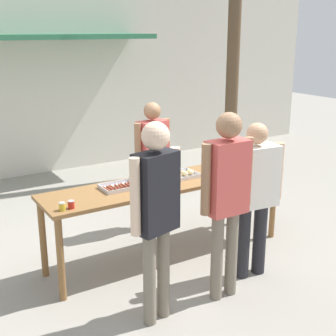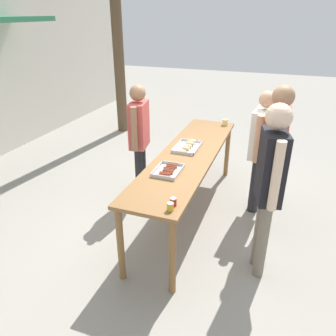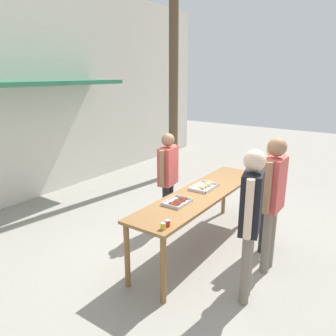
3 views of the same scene
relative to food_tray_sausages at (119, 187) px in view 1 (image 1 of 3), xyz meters
name	(u,v)px [view 1 (image 1 of 3)]	position (x,y,z in m)	size (l,w,h in m)	color
ground_plane	(168,254)	(0.58, -0.06, -0.91)	(24.00, 24.00, 0.00)	gray
building_facade_back	(47,45)	(0.58, 3.92, 1.34)	(12.00, 1.11, 4.50)	beige
serving_table	(168,189)	(0.58, -0.06, -0.12)	(2.86, 0.68, 0.90)	brown
food_tray_sausages	(119,187)	(0.00, 0.00, 0.00)	(0.37, 0.28, 0.04)	silver
food_tray_buns	(179,175)	(0.77, 0.00, 0.01)	(0.45, 0.30, 0.07)	silver
condiment_jar_mustard	(62,206)	(-0.72, -0.28, 0.02)	(0.06, 0.06, 0.08)	gold
condiment_jar_ketchup	(71,205)	(-0.63, -0.28, 0.02)	(0.06, 0.06, 0.08)	#B22319
beer_cup	(268,165)	(1.87, -0.27, 0.03)	(0.09, 0.09, 0.09)	#DBC67A
person_server_behind_table	(153,154)	(0.84, 0.73, 0.08)	(0.55, 0.27, 1.65)	#232328
person_customer_holding_hotdog	(156,205)	(-0.17, -1.08, 0.19)	(0.53, 0.29, 1.81)	#756B5B
person_customer_with_cup	(254,189)	(1.08, -0.91, 0.05)	(0.67, 0.30, 1.65)	#232328
person_customer_waiting_in_line	(227,189)	(0.58, -1.08, 0.19)	(0.57, 0.24, 1.82)	#756B5B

